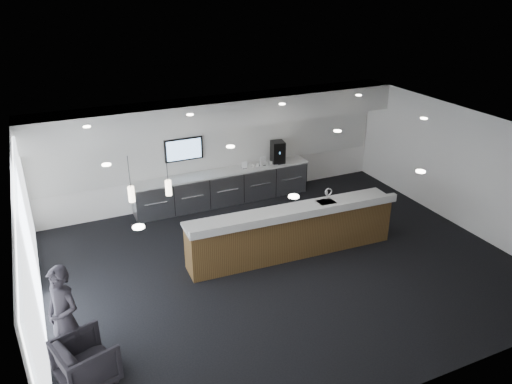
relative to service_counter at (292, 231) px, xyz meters
name	(u,v)px	position (x,y,z in m)	size (l,w,h in m)	color
ground	(283,266)	(-0.42, -0.40, -0.58)	(10.00, 10.00, 0.00)	black
ceiling	(287,137)	(-0.42, -0.40, 2.42)	(10.00, 8.00, 0.02)	black
back_wall	(218,149)	(-0.42, 3.60, 0.92)	(10.00, 0.02, 3.00)	white
left_wall	(28,257)	(-5.42, -0.40, 0.92)	(0.02, 8.00, 3.00)	white
right_wall	(463,169)	(4.58, -0.40, 0.92)	(0.02, 8.00, 3.00)	white
soffit_bulkhead	(222,112)	(-0.42, 3.15, 2.07)	(10.00, 0.90, 0.70)	silver
alcove_panel	(218,145)	(-0.42, 3.57, 1.02)	(9.80, 0.06, 1.40)	silver
window_blinds_wall	(30,257)	(-5.38, -0.40, 0.92)	(0.04, 7.36, 2.55)	white
back_credenza	(223,187)	(-0.42, 3.24, -0.10)	(5.06, 0.66, 0.95)	gray
wall_tv	(184,149)	(-1.42, 3.51, 1.07)	(1.05, 0.08, 0.62)	black
pendant_left	(160,177)	(-2.82, 0.40, 1.67)	(0.12, 0.12, 0.30)	#FFE8C6
pendant_right	(125,183)	(-3.52, 0.40, 1.67)	(0.12, 0.12, 0.30)	#FFE8C6
ceiling_can_lights	(286,138)	(-0.42, -0.40, 2.39)	(7.00, 5.00, 0.02)	white
service_counter	(292,231)	(0.00, 0.00, 0.00)	(4.99, 1.05, 1.49)	#493018
coffee_machine	(278,152)	(1.28, 3.26, 0.68)	(0.42, 0.51, 0.62)	black
info_sign_left	(245,165)	(0.20, 3.18, 0.48)	(0.15, 0.02, 0.21)	white
info_sign_right	(263,161)	(0.76, 3.17, 0.51)	(0.20, 0.02, 0.27)	white
armchair	(86,361)	(-4.82, -2.11, -0.18)	(0.84, 0.86, 0.79)	black
lounge_guest	(64,317)	(-5.02, -1.55, 0.34)	(0.67, 0.44, 1.83)	black
cup_0	(275,162)	(1.16, 3.16, 0.42)	(0.09, 0.09, 0.08)	white
cup_1	(271,163)	(1.02, 3.16, 0.42)	(0.09, 0.09, 0.08)	white
cup_2	(267,164)	(0.88, 3.16, 0.42)	(0.09, 0.09, 0.08)	white
cup_3	(262,164)	(0.74, 3.16, 0.42)	(0.09, 0.09, 0.08)	white
cup_4	(258,165)	(0.60, 3.16, 0.42)	(0.09, 0.09, 0.08)	white
cup_5	(253,166)	(0.46, 3.16, 0.42)	(0.09, 0.09, 0.08)	white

